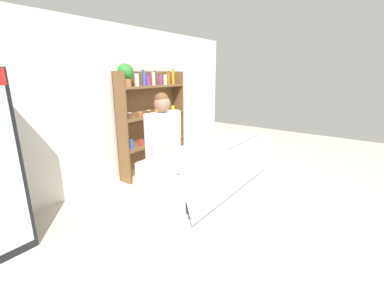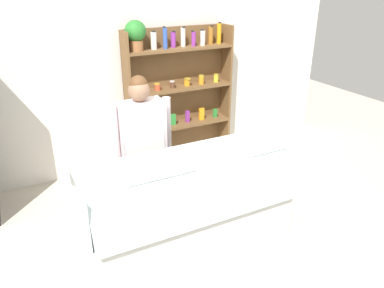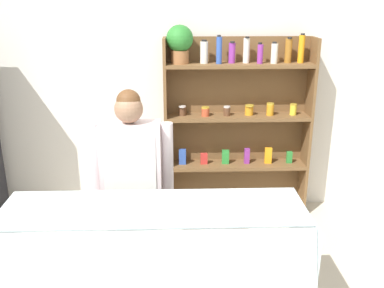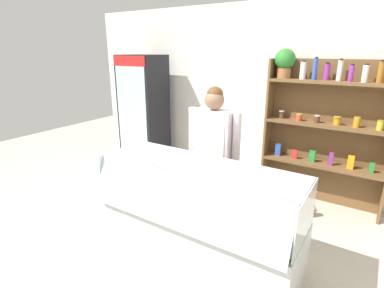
# 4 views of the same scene
# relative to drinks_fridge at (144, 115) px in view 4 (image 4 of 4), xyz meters

# --- Properties ---
(ground_plane) EXTENTS (12.00, 12.00, 0.00)m
(ground_plane) POSITION_rel_drinks_fridge_xyz_m (2.07, -1.63, -0.98)
(ground_plane) COLOR beige
(back_wall) EXTENTS (6.80, 0.10, 2.70)m
(back_wall) POSITION_rel_drinks_fridge_xyz_m (2.07, 0.56, 0.37)
(back_wall) COLOR white
(back_wall) RESTS_ON ground
(drinks_fridge) EXTENTS (0.69, 0.58, 1.97)m
(drinks_fridge) POSITION_rel_drinks_fridge_xyz_m (0.00, 0.00, 0.00)
(drinks_fridge) COLOR black
(drinks_fridge) RESTS_ON ground
(shelving_unit) EXTENTS (1.54, 0.29, 2.06)m
(shelving_unit) POSITION_rel_drinks_fridge_xyz_m (2.76, 0.33, 0.19)
(shelving_unit) COLOR brown
(shelving_unit) RESTS_ON ground
(deli_display_case) EXTENTS (2.02, 0.77, 1.01)m
(deli_display_case) POSITION_rel_drinks_fridge_xyz_m (2.04, -1.55, -0.67)
(deli_display_case) COLOR silver
(deli_display_case) RESTS_ON ground
(shop_clerk) EXTENTS (0.66, 0.25, 1.66)m
(shop_clerk) POSITION_rel_drinks_fridge_xyz_m (1.84, -0.89, 0.01)
(shop_clerk) COLOR #383D51
(shop_clerk) RESTS_ON ground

